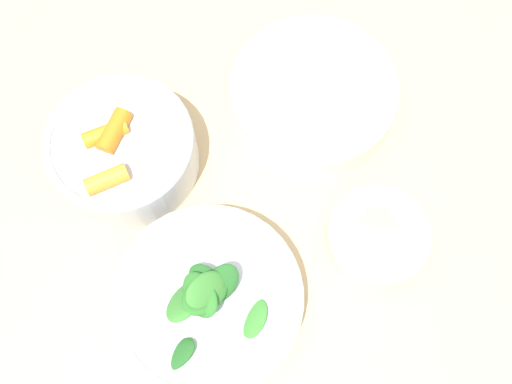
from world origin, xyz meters
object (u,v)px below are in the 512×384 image
bowl_beans_hotdog (313,97)px  bowl_cookies (377,237)px  bowl_greens (208,300)px  bowl_carrots (123,151)px

bowl_beans_hotdog → bowl_cookies: bearing=-74.1°
bowl_greens → bowl_beans_hotdog: bowl_greens is taller
bowl_carrots → bowl_beans_hotdog: 0.23m
bowl_carrots → bowl_greens: bowl_greens is taller
bowl_carrots → bowl_greens: 0.19m
bowl_greens → bowl_cookies: bearing=16.0°
bowl_carrots → bowl_beans_hotdog: bowl_carrots is taller
bowl_carrots → bowl_cookies: 0.30m
bowl_beans_hotdog → bowl_cookies: size_ratio=1.75×
bowl_carrots → bowl_beans_hotdog: (0.22, 0.06, -0.01)m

